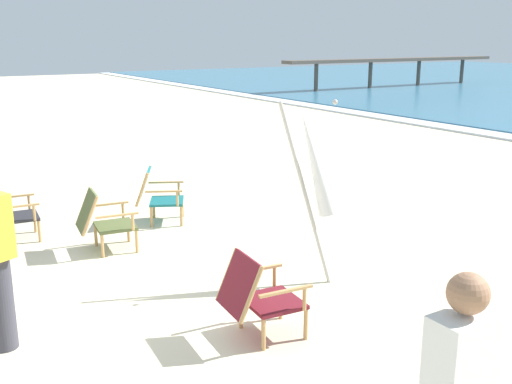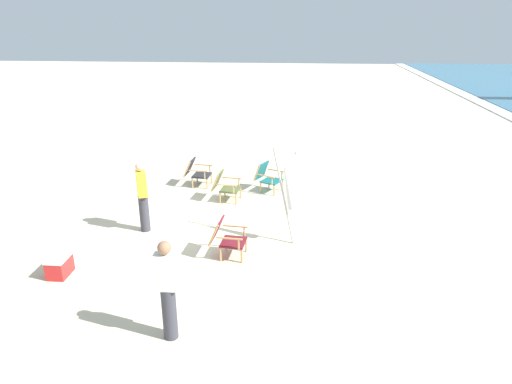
% 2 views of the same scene
% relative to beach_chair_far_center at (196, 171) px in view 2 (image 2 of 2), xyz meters
% --- Properties ---
extents(ground_plane, '(80.00, 80.00, 0.00)m').
position_rel_beach_chair_far_center_xyz_m(ground_plane, '(2.64, 0.43, -0.43)').
color(ground_plane, beige).
extents(beach_chair_far_center, '(0.64, 0.77, 0.80)m').
position_rel_beach_chair_far_center_xyz_m(beach_chair_far_center, '(0.00, 0.00, 0.00)').
color(beach_chair_far_center, '#28282D').
rests_on(beach_chair_far_center, ground).
extents(beach_chair_mid_center, '(0.64, 0.75, 0.81)m').
position_rel_beach_chair_far_center_xyz_m(beach_chair_mid_center, '(4.04, 1.47, 0.00)').
color(beach_chair_mid_center, maroon).
rests_on(beach_chair_mid_center, ground).
extents(beach_chair_back_left, '(0.66, 0.77, 0.81)m').
position_rel_beach_chair_far_center_xyz_m(beach_chair_back_left, '(1.06, 0.98, 0.00)').
color(beach_chair_back_left, '#515B33').
rests_on(beach_chair_back_left, ground).
extents(beach_chair_front_right, '(0.82, 0.87, 0.81)m').
position_rel_beach_chair_far_center_xyz_m(beach_chair_front_right, '(0.25, 2.05, 0.00)').
color(beach_chair_front_right, '#196066').
rests_on(beach_chair_front_right, ground).
extents(umbrella_furled_white, '(0.50, 0.62, 2.05)m').
position_rel_beach_chair_far_center_xyz_m(umbrella_furled_white, '(3.26, 2.67, 0.91)').
color(umbrella_furled_white, '#B7B2A8').
rests_on(umbrella_furled_white, ground).
extents(person_near_chairs, '(0.22, 0.34, 1.63)m').
position_rel_beach_chair_far_center_xyz_m(person_near_chairs, '(6.63, 1.01, 0.41)').
color(person_near_chairs, '#383842').
rests_on(person_near_chairs, ground).
extents(person_by_waterline, '(0.39, 0.32, 1.63)m').
position_rel_beach_chair_far_center_xyz_m(person_by_waterline, '(3.04, -0.54, 0.41)').
color(person_by_waterline, '#383842').
rests_on(person_by_waterline, ground).
extents(cooler_box, '(0.49, 0.35, 0.40)m').
position_rel_beach_chair_far_center_xyz_m(cooler_box, '(5.07, -1.54, -0.23)').
color(cooler_box, red).
rests_on(cooler_box, ground).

